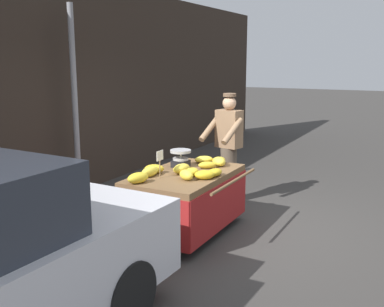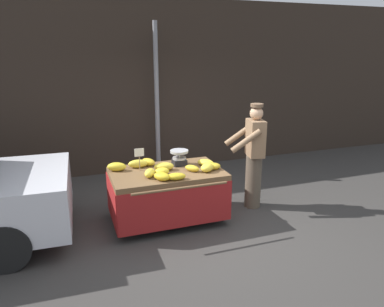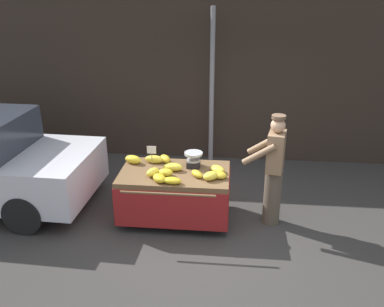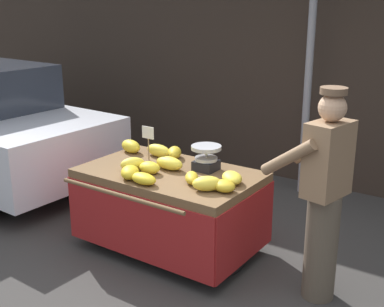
{
  "view_description": "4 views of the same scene",
  "coord_description": "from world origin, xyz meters",
  "px_view_note": "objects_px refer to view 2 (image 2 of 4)",
  "views": [
    {
      "loc": [
        -5.51,
        -2.25,
        2.22
      ],
      "look_at": [
        -0.26,
        0.53,
        1.0
      ],
      "focal_mm": 42.78,
      "sensor_mm": 36.0,
      "label": 1
    },
    {
      "loc": [
        -1.88,
        -4.39,
        2.52
      ],
      "look_at": [
        -0.11,
        0.6,
        0.99
      ],
      "focal_mm": 33.78,
      "sensor_mm": 36.0,
      "label": 2
    },
    {
      "loc": [
        0.27,
        -5.11,
        3.41
      ],
      "look_at": [
        -0.29,
        0.52,
        1.09
      ],
      "focal_mm": 38.82,
      "sensor_mm": 36.0,
      "label": 3
    },
    {
      "loc": [
        2.15,
        -3.06,
        2.33
      ],
      "look_at": [
        -0.23,
        0.38,
        1.05
      ],
      "focal_mm": 47.56,
      "sensor_mm": 36.0,
      "label": 4
    }
  ],
  "objects_px": {
    "banana_bunch_2": "(117,167)",
    "banana_bunch_10": "(192,168)",
    "street_pole": "(157,101)",
    "banana_bunch_4": "(207,167)",
    "banana_bunch_7": "(150,173)",
    "banana_bunch_3": "(148,162)",
    "banana_bunch_9": "(138,164)",
    "banana_bunch_0": "(162,176)",
    "banana_bunch_5": "(206,162)",
    "price_sign": "(139,155)",
    "banana_bunch_1": "(162,172)",
    "weighing_scale": "(179,158)",
    "banana_bunch_6": "(164,167)",
    "vendor_person": "(254,156)",
    "banana_bunch_8": "(176,176)",
    "banana_cart": "(167,185)",
    "banana_bunch_11": "(214,166)"
  },
  "relations": [
    {
      "from": "street_pole",
      "to": "banana_bunch_5",
      "type": "relative_size",
      "value": 11.72
    },
    {
      "from": "banana_bunch_10",
      "to": "banana_bunch_1",
      "type": "bearing_deg",
      "value": -178.41
    },
    {
      "from": "vendor_person",
      "to": "weighing_scale",
      "type": "bearing_deg",
      "value": 171.6
    },
    {
      "from": "banana_cart",
      "to": "banana_bunch_3",
      "type": "relative_size",
      "value": 6.63
    },
    {
      "from": "price_sign",
      "to": "banana_bunch_9",
      "type": "xyz_separation_m",
      "value": [
        0.01,
        0.15,
        -0.19
      ]
    },
    {
      "from": "weighing_scale",
      "to": "price_sign",
      "type": "xyz_separation_m",
      "value": [
        -0.63,
        -0.07,
        0.13
      ]
    },
    {
      "from": "banana_bunch_8",
      "to": "banana_bunch_2",
      "type": "bearing_deg",
      "value": 137.58
    },
    {
      "from": "banana_bunch_5",
      "to": "banana_bunch_6",
      "type": "relative_size",
      "value": 0.88
    },
    {
      "from": "street_pole",
      "to": "banana_bunch_10",
      "type": "relative_size",
      "value": 12.91
    },
    {
      "from": "banana_bunch_2",
      "to": "banana_bunch_10",
      "type": "height_order",
      "value": "banana_bunch_2"
    },
    {
      "from": "banana_bunch_1",
      "to": "banana_bunch_9",
      "type": "height_order",
      "value": "banana_bunch_9"
    },
    {
      "from": "banana_bunch_6",
      "to": "banana_bunch_11",
      "type": "distance_m",
      "value": 0.74
    },
    {
      "from": "weighing_scale",
      "to": "banana_bunch_6",
      "type": "relative_size",
      "value": 0.94
    },
    {
      "from": "banana_bunch_0",
      "to": "banana_bunch_5",
      "type": "bearing_deg",
      "value": 27.02
    },
    {
      "from": "street_pole",
      "to": "banana_bunch_11",
      "type": "height_order",
      "value": "street_pole"
    },
    {
      "from": "banana_bunch_1",
      "to": "banana_bunch_7",
      "type": "xyz_separation_m",
      "value": [
        -0.18,
        -0.02,
        0.01
      ]
    },
    {
      "from": "banana_bunch_1",
      "to": "banana_bunch_10",
      "type": "bearing_deg",
      "value": 1.59
    },
    {
      "from": "banana_bunch_6",
      "to": "banana_bunch_9",
      "type": "relative_size",
      "value": 1.0
    },
    {
      "from": "street_pole",
      "to": "weighing_scale",
      "type": "distance_m",
      "value": 2.05
    },
    {
      "from": "banana_bunch_3",
      "to": "banana_bunch_5",
      "type": "height_order",
      "value": "banana_bunch_3"
    },
    {
      "from": "street_pole",
      "to": "price_sign",
      "type": "xyz_separation_m",
      "value": [
        -0.79,
        -2.02,
        -0.48
      ]
    },
    {
      "from": "banana_bunch_4",
      "to": "banana_bunch_8",
      "type": "relative_size",
      "value": 0.92
    },
    {
      "from": "banana_bunch_6",
      "to": "banana_bunch_7",
      "type": "relative_size",
      "value": 1.28
    },
    {
      "from": "banana_cart",
      "to": "banana_bunch_0",
      "type": "distance_m",
      "value": 0.48
    },
    {
      "from": "banana_bunch_3",
      "to": "banana_bunch_9",
      "type": "xyz_separation_m",
      "value": [
        -0.17,
        -0.05,
        0.0
      ]
    },
    {
      "from": "street_pole",
      "to": "banana_bunch_2",
      "type": "height_order",
      "value": "street_pole"
    },
    {
      "from": "price_sign",
      "to": "banana_bunch_4",
      "type": "relative_size",
      "value": 1.39
    },
    {
      "from": "banana_cart",
      "to": "banana_bunch_8",
      "type": "distance_m",
      "value": 0.48
    },
    {
      "from": "street_pole",
      "to": "weighing_scale",
      "type": "relative_size",
      "value": 10.88
    },
    {
      "from": "price_sign",
      "to": "banana_bunch_8",
      "type": "bearing_deg",
      "value": -54.41
    },
    {
      "from": "banana_bunch_0",
      "to": "banana_bunch_6",
      "type": "relative_size",
      "value": 0.83
    },
    {
      "from": "banana_bunch_5",
      "to": "banana_bunch_9",
      "type": "distance_m",
      "value": 1.03
    },
    {
      "from": "banana_bunch_0",
      "to": "banana_bunch_1",
      "type": "distance_m",
      "value": 0.21
    },
    {
      "from": "banana_cart",
      "to": "banana_bunch_0",
      "type": "bearing_deg",
      "value": -115.06
    },
    {
      "from": "weighing_scale",
      "to": "price_sign",
      "type": "distance_m",
      "value": 0.65
    },
    {
      "from": "banana_bunch_4",
      "to": "banana_bunch_10",
      "type": "distance_m",
      "value": 0.22
    },
    {
      "from": "banana_bunch_4",
      "to": "vendor_person",
      "type": "distance_m",
      "value": 0.94
    },
    {
      "from": "banana_bunch_2",
      "to": "vendor_person",
      "type": "height_order",
      "value": "vendor_person"
    },
    {
      "from": "price_sign",
      "to": "banana_bunch_1",
      "type": "bearing_deg",
      "value": -49.32
    },
    {
      "from": "banana_bunch_1",
      "to": "banana_bunch_8",
      "type": "relative_size",
      "value": 0.79
    },
    {
      "from": "banana_bunch_0",
      "to": "banana_bunch_10",
      "type": "distance_m",
      "value": 0.56
    },
    {
      "from": "price_sign",
      "to": "banana_bunch_3",
      "type": "relative_size",
      "value": 1.36
    },
    {
      "from": "banana_bunch_8",
      "to": "banana_cart",
      "type": "bearing_deg",
      "value": 93.24
    },
    {
      "from": "banana_bunch_1",
      "to": "banana_bunch_11",
      "type": "bearing_deg",
      "value": -0.3
    },
    {
      "from": "weighing_scale",
      "to": "banana_bunch_10",
      "type": "bearing_deg",
      "value": -76.79
    },
    {
      "from": "banana_bunch_5",
      "to": "street_pole",
      "type": "bearing_deg",
      "value": 95.72
    },
    {
      "from": "banana_bunch_3",
      "to": "price_sign",
      "type": "bearing_deg",
      "value": -131.2
    },
    {
      "from": "banana_bunch_5",
      "to": "banana_bunch_10",
      "type": "xyz_separation_m",
      "value": [
        -0.29,
        -0.19,
        -0.0
      ]
    },
    {
      "from": "banana_bunch_3",
      "to": "vendor_person",
      "type": "xyz_separation_m",
      "value": [
        1.66,
        -0.31,
        0.02
      ]
    },
    {
      "from": "banana_bunch_4",
      "to": "banana_bunch_7",
      "type": "xyz_separation_m",
      "value": [
        -0.85,
        0.04,
        0.0
      ]
    }
  ]
}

